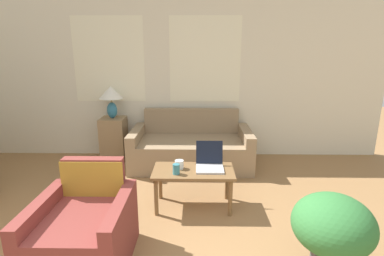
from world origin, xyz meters
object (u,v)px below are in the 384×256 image
(table_lamp, at_px, (111,96))
(coffee_table, at_px, (193,175))
(cup_yellow, at_px, (176,169))
(laptop, at_px, (210,162))
(armchair, at_px, (85,231))
(potted_plant, at_px, (332,229))
(couch, at_px, (191,148))
(cup_navy, at_px, (179,164))

(table_lamp, relative_size, coffee_table, 0.56)
(cup_yellow, bearing_deg, laptop, 26.67)
(armchair, xyz_separation_m, laptop, (1.06, 0.95, 0.24))
(table_lamp, height_order, potted_plant, table_lamp)
(cup_yellow, bearing_deg, potted_plant, -40.11)
(coffee_table, xyz_separation_m, cup_yellow, (-0.18, -0.11, 0.11))
(couch, distance_m, coffee_table, 1.29)
(table_lamp, relative_size, cup_navy, 5.08)
(coffee_table, distance_m, laptop, 0.23)
(armchair, relative_size, laptop, 2.47)
(couch, xyz_separation_m, coffee_table, (0.05, -1.28, 0.13))
(couch, bearing_deg, armchair, -110.93)
(coffee_table, bearing_deg, table_lamp, 130.90)
(cup_navy, bearing_deg, table_lamp, 127.93)
(couch, xyz_separation_m, laptop, (0.23, -1.22, 0.25))
(couch, bearing_deg, cup_yellow, -95.30)
(table_lamp, bearing_deg, armchair, -80.63)
(laptop, distance_m, potted_plant, 1.45)
(cup_navy, bearing_deg, cup_yellow, -98.89)
(coffee_table, xyz_separation_m, laptop, (0.18, 0.07, 0.12))
(cup_yellow, xyz_separation_m, potted_plant, (1.19, -1.00, -0.04))
(couch, distance_m, table_lamp, 1.45)
(armchair, height_order, cup_navy, armchair)
(laptop, relative_size, cup_yellow, 3.04)
(cup_navy, relative_size, cup_yellow, 0.89)
(laptop, bearing_deg, armchair, -137.98)
(laptop, height_order, cup_navy, laptop)
(couch, relative_size, table_lamp, 3.61)
(cup_navy, bearing_deg, couch, 85.14)
(coffee_table, relative_size, laptop, 2.65)
(laptop, distance_m, cup_navy, 0.34)
(coffee_table, distance_m, cup_yellow, 0.24)
(cup_navy, bearing_deg, potted_plant, -44.63)
(table_lamp, relative_size, potted_plant, 0.69)
(coffee_table, bearing_deg, cup_yellow, -147.68)
(couch, bearing_deg, laptop, -79.39)
(couch, height_order, cup_navy, couch)
(couch, height_order, armchair, couch)
(laptop, xyz_separation_m, cup_navy, (-0.33, -0.03, -0.01))
(laptop, relative_size, cup_navy, 3.44)
(armchair, relative_size, coffee_table, 0.93)
(cup_yellow, distance_m, potted_plant, 1.56)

